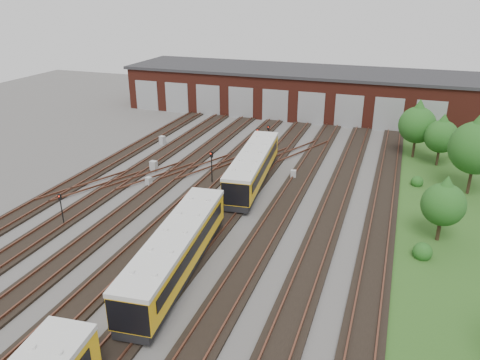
% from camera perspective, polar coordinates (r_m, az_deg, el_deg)
% --- Properties ---
extents(ground, '(120.00, 120.00, 0.00)m').
position_cam_1_polar(ground, '(35.49, -7.32, -7.00)').
color(ground, '#4A4745').
rests_on(ground, ground).
extents(track_network, '(30.40, 70.00, 0.33)m').
position_cam_1_polar(track_network, '(35.96, -7.15, -6.37)').
color(track_network, black).
rests_on(track_network, ground).
extents(maintenance_shed, '(51.00, 12.50, 6.35)m').
position_cam_1_polar(maintenance_shed, '(70.35, 7.22, 10.73)').
color(maintenance_shed, '#551F15').
rests_on(maintenance_shed, ground).
extents(grass_verge, '(8.00, 55.00, 0.05)m').
position_cam_1_polar(grass_verge, '(41.52, 23.86, -4.26)').
color(grass_verge, '#264D19').
rests_on(grass_verge, ground).
extents(metro_train, '(3.86, 45.99, 2.85)m').
position_cam_1_polar(metro_train, '(30.42, -7.73, -8.53)').
color(metro_train, black).
rests_on(metro_train, ground).
extents(signal_mast_0, '(0.26, 0.24, 2.74)m').
position_cam_1_polar(signal_mast_0, '(38.58, -20.98, -2.95)').
color(signal_mast_0, black).
rests_on(signal_mast_0, ground).
extents(signal_mast_1, '(0.29, 0.28, 3.21)m').
position_cam_1_polar(signal_mast_1, '(51.07, 2.10, 5.04)').
color(signal_mast_1, black).
rests_on(signal_mast_1, ground).
extents(signal_mast_2, '(0.27, 0.26, 2.88)m').
position_cam_1_polar(signal_mast_2, '(53.40, 3.46, 5.59)').
color(signal_mast_2, black).
rests_on(signal_mast_2, ground).
extents(signal_mast_3, '(0.31, 0.30, 3.24)m').
position_cam_1_polar(signal_mast_3, '(43.80, -3.48, 2.05)').
color(signal_mast_3, black).
rests_on(signal_mast_3, ground).
extents(relay_cabinet_0, '(0.65, 0.60, 0.89)m').
position_cam_1_polar(relay_cabinet_0, '(44.66, -11.05, -0.20)').
color(relay_cabinet_0, '#A3A5A8').
rests_on(relay_cabinet_0, ground).
extents(relay_cabinet_1, '(0.74, 0.67, 1.03)m').
position_cam_1_polar(relay_cabinet_1, '(56.33, -9.45, 4.79)').
color(relay_cabinet_1, '#A3A5A8').
rests_on(relay_cabinet_1, ground).
extents(relay_cabinet_2, '(0.69, 0.59, 1.09)m').
position_cam_1_polar(relay_cabinet_2, '(48.15, -10.48, 1.67)').
color(relay_cabinet_2, '#A3A5A8').
rests_on(relay_cabinet_2, ground).
extents(relay_cabinet_3, '(0.69, 0.59, 1.09)m').
position_cam_1_polar(relay_cabinet_3, '(49.82, 0.62, 2.77)').
color(relay_cabinet_3, '#A3A5A8').
rests_on(relay_cabinet_3, ground).
extents(relay_cabinet_4, '(0.60, 0.53, 0.87)m').
position_cam_1_polar(relay_cabinet_4, '(45.86, 6.51, 0.68)').
color(relay_cabinet_4, '#A3A5A8').
rests_on(relay_cabinet_4, ground).
extents(tree_0, '(3.91, 3.91, 6.48)m').
position_cam_1_polar(tree_0, '(53.62, 20.86, 6.78)').
color(tree_0, '#302315').
rests_on(tree_0, ground).
extents(tree_1, '(3.38, 3.38, 5.60)m').
position_cam_1_polar(tree_1, '(52.14, 23.40, 5.32)').
color(tree_1, '#302315').
rests_on(tree_1, ground).
extents(tree_2, '(4.65, 4.65, 7.71)m').
position_cam_1_polar(tree_2, '(45.50, 26.98, 4.18)').
color(tree_2, '#302315').
rests_on(tree_2, ground).
extents(tree_3, '(3.12, 3.12, 5.18)m').
position_cam_1_polar(tree_3, '(36.39, 23.64, -2.21)').
color(tree_3, '#302315').
rests_on(tree_3, ground).
extents(bush_0, '(1.33, 1.33, 1.33)m').
position_cam_1_polar(bush_0, '(34.82, 21.39, -7.89)').
color(bush_0, '#1F4B15').
rests_on(bush_0, ground).
extents(bush_1, '(1.13, 1.13, 1.13)m').
position_cam_1_polar(bush_1, '(46.91, 20.80, -0.02)').
color(bush_1, '#1F4B15').
rests_on(bush_1, ground).
extents(bush_2, '(1.45, 1.45, 1.45)m').
position_cam_1_polar(bush_2, '(55.87, 24.97, 3.02)').
color(bush_2, '#1F4B15').
rests_on(bush_2, ground).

